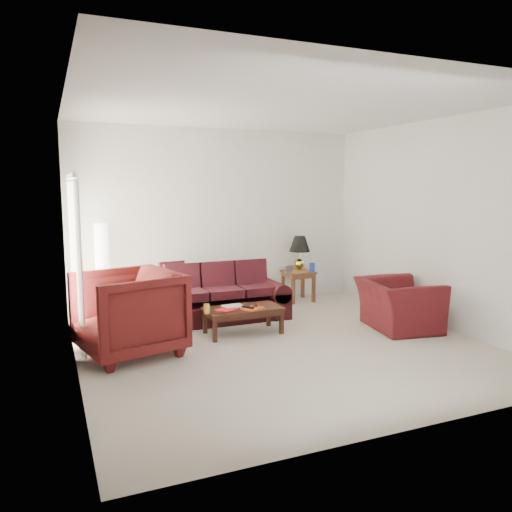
{
  "coord_description": "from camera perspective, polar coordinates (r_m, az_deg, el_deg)",
  "views": [
    {
      "loc": [
        -2.73,
        -5.64,
        2.03
      ],
      "look_at": [
        0.0,
        0.85,
        1.05
      ],
      "focal_mm": 35.0,
      "sensor_mm": 36.0,
      "label": 1
    }
  ],
  "objects": [
    {
      "name": "magazine_white",
      "position": [
        6.99,
        -2.63,
        -5.74
      ],
      "size": [
        0.3,
        0.23,
        0.02
      ],
      "primitive_type": "cube",
      "rotation": [
        0.0,
        0.0,
        0.08
      ],
      "color": "beige",
      "rests_on": "coffee_table"
    },
    {
      "name": "yellow_glass",
      "position": [
        6.64,
        -5.66,
        -6.01
      ],
      "size": [
        0.08,
        0.08,
        0.13
      ],
      "primitive_type": "cylinder",
      "rotation": [
        0.0,
        0.0,
        0.05
      ],
      "color": "yellow",
      "rests_on": "coffee_table"
    },
    {
      "name": "picture_frame",
      "position": [
        9.01,
        3.37,
        -1.1
      ],
      "size": [
        0.17,
        0.19,
        0.05
      ],
      "primitive_type": "cube",
      "rotation": [
        1.36,
        0.0,
        0.29
      ],
      "color": "silver",
      "rests_on": "end_table"
    },
    {
      "name": "remote_b",
      "position": [
        6.98,
        -0.08,
        -5.59
      ],
      "size": [
        0.09,
        0.17,
        0.02
      ],
      "primitive_type": "cube",
      "rotation": [
        0.0,
        0.0,
        -0.27
      ],
      "color": "black",
      "rests_on": "coffee_table"
    },
    {
      "name": "coffee_table",
      "position": [
        6.99,
        -1.48,
        -7.38
      ],
      "size": [
        1.18,
        0.91,
        0.37
      ],
      "primitive_type": null,
      "rotation": [
        0.0,
        0.0,
        -0.41
      ],
      "color": "black",
      "rests_on": "ground"
    },
    {
      "name": "remote_a",
      "position": [
        6.84,
        -0.94,
        -5.86
      ],
      "size": [
        0.13,
        0.18,
        0.02
      ],
      "primitive_type": "cube",
      "rotation": [
        0.0,
        0.0,
        0.53
      ],
      "color": "black",
      "rests_on": "coffee_table"
    },
    {
      "name": "throw_pillow",
      "position": [
        7.93,
        -9.56,
        -2.08
      ],
      "size": [
        0.42,
        0.22,
        0.42
      ],
      "primitive_type": "cube",
      "rotation": [
        -0.21,
        0.0,
        0.07
      ],
      "color": "black",
      "rests_on": "sofa"
    },
    {
      "name": "sofa",
      "position": [
        7.65,
        -4.01,
        -4.3
      ],
      "size": [
        2.05,
        0.94,
        0.83
      ],
      "primitive_type": null,
      "rotation": [
        0.0,
        0.0,
        -0.03
      ],
      "color": "black",
      "rests_on": "ground"
    },
    {
      "name": "blinds",
      "position": [
        7.01,
        -20.07,
        -0.34
      ],
      "size": [
        0.1,
        2.0,
        2.16
      ],
      "primitive_type": "cube",
      "color": "silver",
      "rests_on": "ground"
    },
    {
      "name": "end_table",
      "position": [
        8.97,
        4.83,
        -3.42
      ],
      "size": [
        0.54,
        0.54,
        0.54
      ],
      "primitive_type": null,
      "rotation": [
        0.0,
        0.0,
        0.1
      ],
      "color": "#482218",
      "rests_on": "ground"
    },
    {
      "name": "blue_canister",
      "position": [
        8.86,
        6.43,
        -1.3
      ],
      "size": [
        0.11,
        0.11,
        0.16
      ],
      "primitive_type": "cylinder",
      "rotation": [
        0.0,
        0.0,
        -0.1
      ],
      "color": "navy",
      "rests_on": "end_table"
    },
    {
      "name": "magazine_red",
      "position": [
        6.81,
        -3.29,
        -6.11
      ],
      "size": [
        0.35,
        0.33,
        0.02
      ],
      "primitive_type": "cube",
      "rotation": [
        0.0,
        0.0,
        0.56
      ],
      "color": "#B61218",
      "rests_on": "coffee_table"
    },
    {
      "name": "clock",
      "position": [
        8.72,
        3.78,
        -1.49
      ],
      "size": [
        0.13,
        0.05,
        0.13
      ],
      "primitive_type": "cube",
      "rotation": [
        0.0,
        0.0,
        -0.03
      ],
      "color": "#B6B7BB",
      "rests_on": "end_table"
    },
    {
      "name": "floor_lamp",
      "position": [
        7.98,
        -17.14,
        -1.65
      ],
      "size": [
        0.29,
        0.29,
        1.5
      ],
      "primitive_type": null,
      "rotation": [
        0.0,
        0.0,
        0.18
      ],
      "color": "white",
      "rests_on": "ground"
    },
    {
      "name": "magazine_orange",
      "position": [
        6.86,
        -0.34,
        -6.0
      ],
      "size": [
        0.34,
        0.3,
        0.02
      ],
      "primitive_type": "cube",
      "rotation": [
        0.0,
        0.0,
        0.37
      ],
      "color": "#BE4B16",
      "rests_on": "coffee_table"
    },
    {
      "name": "armchair_right",
      "position": [
        7.46,
        15.95,
        -5.37
      ],
      "size": [
        1.11,
        1.23,
        0.71
      ],
      "primitive_type": "imported",
      "rotation": [
        0.0,
        0.0,
        1.41
      ],
      "color": "#451013",
      "rests_on": "ground"
    },
    {
      "name": "armchair_left",
      "position": [
        6.23,
        -14.39,
        -6.36
      ],
      "size": [
        1.37,
        1.35,
        1.04
      ],
      "primitive_type": "imported",
      "rotation": [
        0.0,
        0.0,
        -1.33
      ],
      "color": "#4A1111",
      "rests_on": "ground"
    },
    {
      "name": "table_lamp",
      "position": [
        8.95,
        5.0,
        0.31
      ],
      "size": [
        0.43,
        0.43,
        0.62
      ],
      "primitive_type": null,
      "rotation": [
        0.0,
        0.0,
        -0.19
      ],
      "color": "gold",
      "rests_on": "end_table"
    },
    {
      "name": "floor",
      "position": [
        6.58,
        2.91,
        -10.04
      ],
      "size": [
        5.0,
        5.0,
        0.0
      ],
      "primitive_type": "plane",
      "color": "beige",
      "rests_on": "ground"
    }
  ]
}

